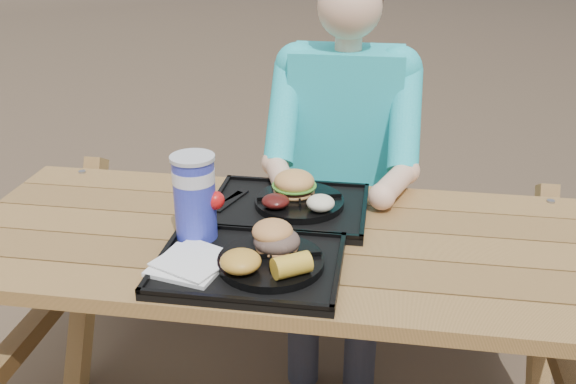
# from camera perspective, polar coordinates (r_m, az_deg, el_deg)

# --- Properties ---
(picnic_table) EXTENTS (1.80, 1.49, 0.75)m
(picnic_table) POSITION_cam_1_polar(r_m,az_deg,el_deg) (1.95, 0.00, -13.69)
(picnic_table) COLOR #999999
(picnic_table) RESTS_ON ground
(tray_near) EXTENTS (0.45, 0.35, 0.02)m
(tray_near) POSITION_cam_1_polar(r_m,az_deg,el_deg) (1.59, -3.46, -6.57)
(tray_near) COLOR black
(tray_near) RESTS_ON picnic_table
(tray_far) EXTENTS (0.45, 0.35, 0.02)m
(tray_far) POSITION_cam_1_polar(r_m,az_deg,el_deg) (1.87, 0.06, -1.51)
(tray_far) COLOR black
(tray_far) RESTS_ON picnic_table
(plate_near) EXTENTS (0.26, 0.26, 0.02)m
(plate_near) POSITION_cam_1_polar(r_m,az_deg,el_deg) (1.56, -1.53, -6.20)
(plate_near) COLOR black
(plate_near) RESTS_ON tray_near
(plate_far) EXTENTS (0.26, 0.26, 0.02)m
(plate_far) POSITION_cam_1_polar(r_m,az_deg,el_deg) (1.86, 1.02, -0.88)
(plate_far) COLOR black
(plate_far) RESTS_ON tray_far
(napkin_stack) EXTENTS (0.20, 0.20, 0.02)m
(napkin_stack) POSITION_cam_1_polar(r_m,az_deg,el_deg) (1.57, -8.75, -6.27)
(napkin_stack) COLOR white
(napkin_stack) RESTS_ON tray_near
(soda_cup) EXTENTS (0.11, 0.11, 0.22)m
(soda_cup) POSITION_cam_1_polar(r_m,az_deg,el_deg) (1.66, -8.28, -0.62)
(soda_cup) COLOR #1621AB
(soda_cup) RESTS_ON tray_near
(condiment_bbq) EXTENTS (0.05, 0.05, 0.03)m
(condiment_bbq) POSITION_cam_1_polar(r_m,az_deg,el_deg) (1.67, -2.27, -3.84)
(condiment_bbq) COLOR #310705
(condiment_bbq) RESTS_ON tray_near
(condiment_mustard) EXTENTS (0.05, 0.05, 0.03)m
(condiment_mustard) POSITION_cam_1_polar(r_m,az_deg,el_deg) (1.66, -0.87, -3.96)
(condiment_mustard) COLOR gold
(condiment_mustard) RESTS_ON tray_near
(sandwich) EXTENTS (0.11, 0.11, 0.11)m
(sandwich) POSITION_cam_1_polar(r_m,az_deg,el_deg) (1.57, -1.01, -3.30)
(sandwich) COLOR #D2894A
(sandwich) RESTS_ON plate_near
(mac_cheese) EXTENTS (0.10, 0.10, 0.05)m
(mac_cheese) POSITION_cam_1_polar(r_m,az_deg,el_deg) (1.50, -4.24, -6.17)
(mac_cheese) COLOR gold
(mac_cheese) RESTS_ON plate_near
(corn_cob) EXTENTS (0.12, 0.12, 0.05)m
(corn_cob) POSITION_cam_1_polar(r_m,az_deg,el_deg) (1.48, 0.32, -6.52)
(corn_cob) COLOR gold
(corn_cob) RESTS_ON plate_near
(cutlery_far) EXTENTS (0.08, 0.16, 0.01)m
(cutlery_far) POSITION_cam_1_polar(r_m,az_deg,el_deg) (1.89, -5.13, -0.77)
(cutlery_far) COLOR black
(cutlery_far) RESTS_ON tray_far
(burger) EXTENTS (0.12, 0.12, 0.11)m
(burger) POSITION_cam_1_polar(r_m,az_deg,el_deg) (1.87, 0.56, 1.38)
(burger) COLOR #E39B50
(burger) RESTS_ON plate_far
(baked_beans) EXTENTS (0.08, 0.08, 0.04)m
(baked_beans) POSITION_cam_1_polar(r_m,az_deg,el_deg) (1.80, -1.12, -0.82)
(baked_beans) COLOR #49110E
(baked_beans) RESTS_ON plate_far
(potato_salad) EXTENTS (0.08, 0.08, 0.04)m
(potato_salad) POSITION_cam_1_polar(r_m,az_deg,el_deg) (1.78, 2.91, -0.98)
(potato_salad) COLOR white
(potato_salad) RESTS_ON plate_far
(diner) EXTENTS (0.48, 0.84, 1.28)m
(diner) POSITION_cam_1_polar(r_m,az_deg,el_deg) (2.33, 4.91, 0.61)
(diner) COLOR #1ABBB8
(diner) RESTS_ON ground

